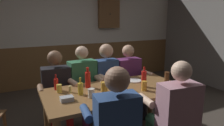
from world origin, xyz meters
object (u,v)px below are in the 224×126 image
(pint_glass_5, at_px, (167,77))
(pint_glass_7, at_px, (59,89))
(person_5, at_px, (174,111))
(bottle_1, at_px, (81,88))
(chair_empty_near_left, at_px, (100,79))
(pint_glass_8, at_px, (180,84))
(person_4, at_px, (114,125))
(condiment_caddy, at_px, (67,99))
(dining_table, at_px, (116,98))
(pint_glass_1, at_px, (124,86))
(table_candle, at_px, (70,89))
(person_0, at_px, (57,88))
(pint_glass_6, at_px, (123,93))
(person_1, at_px, (85,83))
(person_2, at_px, (108,79))
(pint_glass_0, at_px, (144,86))
(bottle_3, at_px, (144,79))
(pint_glass_4, at_px, (91,93))
(bottle_0, at_px, (56,84))
(wall_dart_cabinet, at_px, (109,14))
(person_3, at_px, (130,77))
(plate_0, at_px, (134,81))
(pint_glass_3, at_px, (104,88))
(pint_glass_2, at_px, (117,85))
(bottle_2, at_px, (88,79))

(pint_glass_5, distance_m, pint_glass_7, 1.48)
(person_5, bearing_deg, bottle_1, 145.38)
(bottle_1, bearing_deg, chair_empty_near_left, 58.99)
(chair_empty_near_left, bearing_deg, pint_glass_8, 117.98)
(person_4, distance_m, condiment_caddy, 0.65)
(dining_table, relative_size, pint_glass_1, 15.77)
(chair_empty_near_left, distance_m, table_candle, 1.53)
(person_0, height_order, pint_glass_6, person_0)
(person_1, xyz_separation_m, person_2, (0.39, -0.01, 0.01))
(pint_glass_6, bearing_deg, pint_glass_0, 17.98)
(person_2, height_order, condiment_caddy, person_2)
(pint_glass_1, xyz_separation_m, pint_glass_5, (0.72, 0.05, 0.01))
(bottle_3, bearing_deg, pint_glass_0, -122.73)
(pint_glass_4, bearing_deg, bottle_0, 125.77)
(person_4, bearing_deg, person_0, 108.05)
(dining_table, distance_m, table_candle, 0.58)
(pint_glass_1, distance_m, pint_glass_4, 0.45)
(pint_glass_8, bearing_deg, wall_dart_cabinet, 82.24)
(pint_glass_1, bearing_deg, pint_glass_4, -173.88)
(person_2, bearing_deg, pint_glass_5, 134.13)
(person_5, bearing_deg, pint_glass_6, 144.49)
(person_0, bearing_deg, person_3, -176.48)
(chair_empty_near_left, height_order, pint_glass_8, pint_glass_8)
(person_3, relative_size, wall_dart_cabinet, 1.72)
(plate_0, bearing_deg, pint_glass_3, -154.24)
(pint_glass_5, bearing_deg, person_4, -150.57)
(pint_glass_1, bearing_deg, table_candle, 161.06)
(bottle_3, height_order, pint_glass_4, bottle_3)
(pint_glass_5, bearing_deg, pint_glass_6, -161.70)
(pint_glass_2, bearing_deg, person_4, -118.59)
(person_0, height_order, chair_empty_near_left, person_0)
(person_2, relative_size, person_3, 1.03)
(pint_glass_2, height_order, wall_dart_cabinet, wall_dart_cabinet)
(bottle_0, distance_m, bottle_3, 1.12)
(plate_0, relative_size, pint_glass_2, 1.97)
(person_3, xyz_separation_m, table_candle, (-1.14, -0.50, 0.14))
(person_2, relative_size, chair_empty_near_left, 1.41)
(person_2, bearing_deg, bottle_3, 105.95)
(person_5, height_order, bottle_0, person_5)
(bottle_3, bearing_deg, pint_glass_3, -179.06)
(person_5, height_order, pint_glass_3, person_5)
(pint_glass_7, bearing_deg, pint_glass_1, -19.49)
(pint_glass_7, bearing_deg, pint_glass_6, -39.66)
(person_0, bearing_deg, pint_glass_3, 123.29)
(person_0, height_order, bottle_2, person_0)
(pint_glass_6, bearing_deg, pint_glass_4, 148.56)
(plate_0, bearing_deg, chair_empty_near_left, 92.12)
(plate_0, bearing_deg, pint_glass_0, -102.34)
(pint_glass_0, xyz_separation_m, pint_glass_2, (-0.29, 0.18, -0.00))
(bottle_3, distance_m, wall_dart_cabinet, 3.01)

